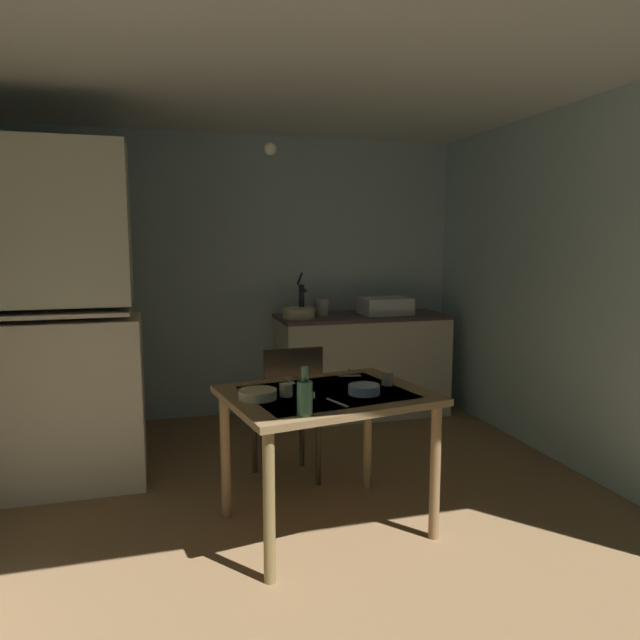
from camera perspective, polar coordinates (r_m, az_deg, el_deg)
The scene contains 22 objects.
ground_plane at distance 3.83m, azimuth -2.83°, elevation -16.48°, with size 4.91×4.91×0.00m, color #927049.
wall_back at distance 5.27m, azimuth -7.41°, elevation 4.22°, with size 4.01×0.10×2.50m, color silver.
wall_right at distance 4.41m, azimuth 23.39°, elevation 2.96°, with size 0.10×3.60×2.50m, color silver.
ceiling_slab at distance 3.62m, azimuth -3.13°, elevation 23.43°, with size 4.01×3.60×0.10m, color silver.
hutch_cabinet at distance 3.97m, azimuth -24.93°, elevation -0.92°, with size 1.05×0.54×2.18m.
counter_cabinet at distance 5.27m, azimuth 4.18°, elevation -4.43°, with size 1.54×0.64×0.92m.
sink_basin at distance 5.26m, azimuth 6.47°, elevation 1.42°, with size 0.44×0.34×0.15m.
hand_pump at distance 5.05m, azimuth -1.82°, elevation 2.25°, with size 0.05×0.27×0.39m.
mixing_bowl_counter at distance 4.96m, azimuth -2.10°, elevation 0.68°, with size 0.28×0.28×0.09m, color beige.
stoneware_crock at distance 5.10m, azimuth 0.20°, elevation 1.22°, with size 0.11×0.11×0.15m, color beige.
dining_table at distance 3.14m, azimuth 0.65°, elevation -8.97°, with size 1.18×0.99×0.77m.
chair_far_side at distance 3.77m, azimuth -3.15°, elevation -8.90°, with size 0.43×0.43×0.92m.
serving_bowl_wide at distance 3.08m, azimuth 4.39°, elevation -6.87°, with size 0.17×0.17×0.05m, color #9EB2C6.
soup_bowl_small at distance 3.00m, azimuth -6.21°, elevation -7.33°, with size 0.20×0.20×0.05m, color beige.
mug_tall at distance 3.03m, azimuth -3.38°, elevation -6.92°, with size 0.07×0.07×0.07m, color beige.
teacup_cream at distance 3.27m, azimuth 6.72°, elevation -5.77°, with size 0.07×0.07×0.08m, color tan.
glass_bottle at distance 2.69m, azimuth -1.53°, elevation -7.59°, with size 0.07×0.07×0.23m.
table_knife at distance 2.90m, azimuth 1.72°, elevation -8.19°, with size 0.18×0.02×0.01m, color silver.
teaspoon_near_bowl at distance 3.47m, azimuth 2.97°, elevation -5.54°, with size 0.14×0.02×0.01m, color beige.
teaspoon_by_cup at distance 3.04m, azimuth -0.69°, elevation -7.45°, with size 0.13×0.02×0.01m, color beige.
serving_spoon at distance 3.34m, azimuth -3.05°, elevation -6.06°, with size 0.15×0.02×0.01m, color beige.
pendant_bulb at distance 3.80m, azimuth -4.94°, elevation 16.55°, with size 0.08×0.08×0.08m, color #F9EFCC.
Camera 1 is at (-0.78, -3.40, 1.57)m, focal length 32.27 mm.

